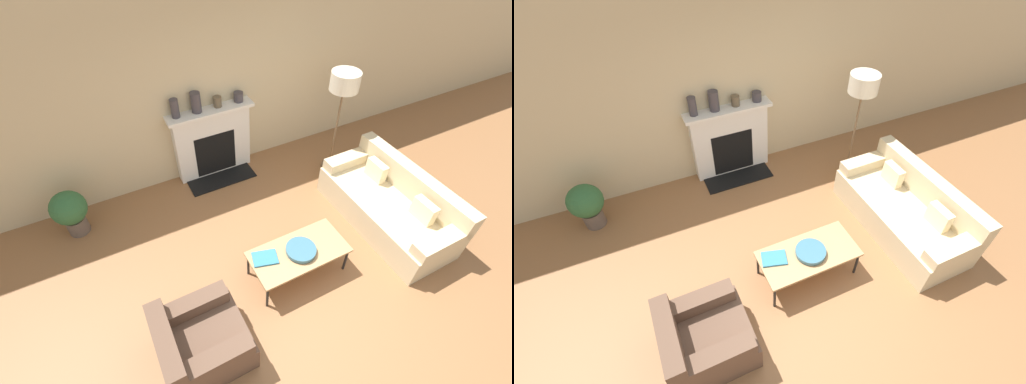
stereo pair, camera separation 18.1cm
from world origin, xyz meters
TOP-DOWN VIEW (x-y plane):
  - ground_plane at (0.00, 0.00)m, footprint 18.00×18.00m
  - wall_back at (0.00, 2.88)m, footprint 18.00×0.06m
  - fireplace at (-0.22, 2.74)m, footprint 1.34×0.59m
  - couch at (1.55, 0.56)m, footprint 0.90×1.99m
  - armchair_near at (-1.51, -0.02)m, footprint 0.87×0.80m
  - coffee_table at (-0.08, 0.40)m, footprint 1.20×0.58m
  - bowl at (-0.06, 0.38)m, footprint 0.37×0.37m
  - book at (-0.49, 0.49)m, footprint 0.34×0.28m
  - floor_lamp at (1.56, 1.94)m, footprint 0.43×0.43m
  - mantel_vase_left at (-0.73, 2.75)m, footprint 0.12×0.12m
  - mantel_vase_center_left at (-0.41, 2.75)m, footprint 0.15×0.15m
  - mantel_vase_center_right at (-0.08, 2.75)m, footprint 0.13×0.13m
  - mantel_vase_right at (0.26, 2.75)m, footprint 0.15×0.15m
  - potted_plant at (-2.46, 2.39)m, footprint 0.47×0.47m

SIDE VIEW (x-z plane):
  - ground_plane at x=0.00m, z-range 0.00..0.00m
  - armchair_near at x=-1.51m, z-range -0.08..0.64m
  - couch at x=1.55m, z-range -0.11..0.72m
  - coffee_table at x=-0.08m, z-range 0.18..0.61m
  - potted_plant at x=-2.46m, z-range 0.06..0.77m
  - book at x=-0.49m, z-range 0.43..0.45m
  - bowl at x=-0.06m, z-range 0.43..0.50m
  - fireplace at x=-0.22m, z-range -0.01..1.16m
  - mantel_vase_right at x=0.26m, z-range 1.18..1.32m
  - mantel_vase_center_right at x=-0.08m, z-range 1.18..1.33m
  - mantel_vase_left at x=-0.73m, z-range 1.18..1.45m
  - mantel_vase_center_left at x=-0.41m, z-range 1.18..1.48m
  - wall_back at x=0.00m, z-range 0.00..2.90m
  - floor_lamp at x=1.56m, z-range 0.62..2.32m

